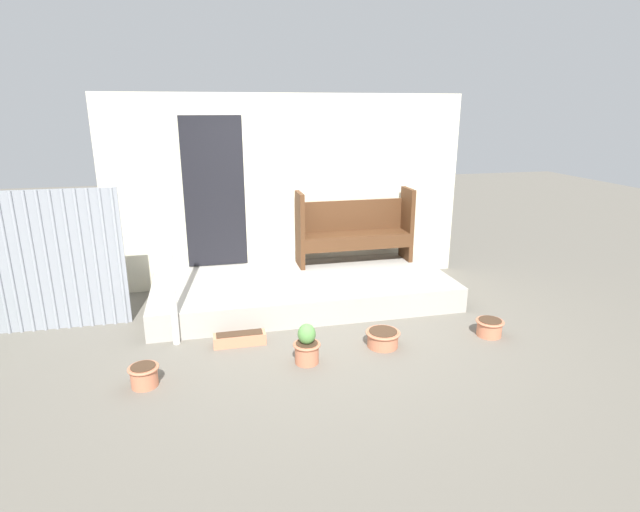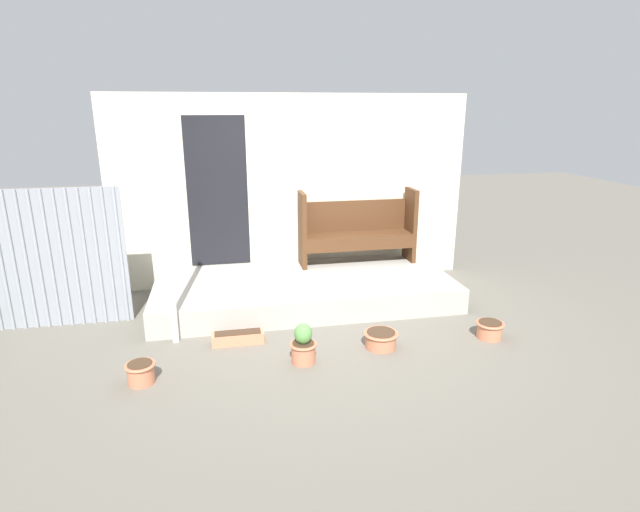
{
  "view_description": "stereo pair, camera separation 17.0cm",
  "coord_description": "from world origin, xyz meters",
  "px_view_note": "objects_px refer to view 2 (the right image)",
  "views": [
    {
      "loc": [
        -1.16,
        -5.11,
        2.42
      ],
      "look_at": [
        0.1,
        0.29,
        0.76
      ],
      "focal_mm": 28.0,
      "sensor_mm": 36.0,
      "label": 1
    },
    {
      "loc": [
        -1.0,
        -5.14,
        2.42
      ],
      "look_at": [
        0.1,
        0.29,
        0.76
      ],
      "focal_mm": 28.0,
      "sensor_mm": 36.0,
      "label": 2
    }
  ],
  "objects_px": {
    "flower_pot_left": "(141,372)",
    "flower_pot_middle": "(303,346)",
    "flower_pot_far_right": "(490,329)",
    "support_post": "(167,246)",
    "flower_pot_right": "(381,339)",
    "bench": "(357,227)",
    "planter_box_rect": "(238,338)"
  },
  "relations": [
    {
      "from": "flower_pot_left",
      "to": "flower_pot_right",
      "type": "xyz_separation_m",
      "value": [
        2.36,
        0.25,
        -0.01
      ]
    },
    {
      "from": "flower_pot_middle",
      "to": "bench",
      "type": "bearing_deg",
      "value": 62.48
    },
    {
      "from": "flower_pot_middle",
      "to": "flower_pot_right",
      "type": "bearing_deg",
      "value": 10.71
    },
    {
      "from": "bench",
      "to": "flower_pot_left",
      "type": "xyz_separation_m",
      "value": [
        -2.64,
        -2.25,
        -0.7
      ]
    },
    {
      "from": "support_post",
      "to": "flower_pot_right",
      "type": "relative_size",
      "value": 5.87
    },
    {
      "from": "flower_pot_right",
      "to": "planter_box_rect",
      "type": "distance_m",
      "value": 1.51
    },
    {
      "from": "bench",
      "to": "flower_pot_far_right",
      "type": "bearing_deg",
      "value": -64.74
    },
    {
      "from": "flower_pot_middle",
      "to": "flower_pot_far_right",
      "type": "distance_m",
      "value": 2.09
    },
    {
      "from": "flower_pot_right",
      "to": "planter_box_rect",
      "type": "bearing_deg",
      "value": 165.3
    },
    {
      "from": "flower_pot_left",
      "to": "flower_pot_right",
      "type": "bearing_deg",
      "value": 5.99
    },
    {
      "from": "bench",
      "to": "flower_pot_middle",
      "type": "xyz_separation_m",
      "value": [
        -1.12,
        -2.16,
        -0.64
      ]
    },
    {
      "from": "support_post",
      "to": "flower_pot_far_right",
      "type": "xyz_separation_m",
      "value": [
        3.35,
        -0.58,
        -0.97
      ]
    },
    {
      "from": "flower_pot_left",
      "to": "planter_box_rect",
      "type": "xyz_separation_m",
      "value": [
        0.9,
        0.63,
        -0.05
      ]
    },
    {
      "from": "flower_pot_right",
      "to": "planter_box_rect",
      "type": "xyz_separation_m",
      "value": [
        -1.46,
        0.38,
        -0.03
      ]
    },
    {
      "from": "bench",
      "to": "flower_pot_middle",
      "type": "distance_m",
      "value": 2.52
    },
    {
      "from": "support_post",
      "to": "flower_pot_far_right",
      "type": "distance_m",
      "value": 3.53
    },
    {
      "from": "support_post",
      "to": "bench",
      "type": "bearing_deg",
      "value": 31.05
    },
    {
      "from": "flower_pot_left",
      "to": "flower_pot_middle",
      "type": "height_order",
      "value": "flower_pot_middle"
    },
    {
      "from": "support_post",
      "to": "flower_pot_left",
      "type": "distance_m",
      "value": 1.28
    },
    {
      "from": "flower_pot_right",
      "to": "support_post",
      "type": "bearing_deg",
      "value": 165.27
    },
    {
      "from": "flower_pot_left",
      "to": "flower_pot_middle",
      "type": "bearing_deg",
      "value": 3.31
    },
    {
      "from": "bench",
      "to": "flower_pot_left",
      "type": "relative_size",
      "value": 5.83
    },
    {
      "from": "flower_pot_left",
      "to": "planter_box_rect",
      "type": "relative_size",
      "value": 0.5
    },
    {
      "from": "flower_pot_left",
      "to": "flower_pot_right",
      "type": "height_order",
      "value": "flower_pot_left"
    },
    {
      "from": "support_post",
      "to": "flower_pot_middle",
      "type": "relative_size",
      "value": 5.24
    },
    {
      "from": "flower_pot_left",
      "to": "flower_pot_far_right",
      "type": "bearing_deg",
      "value": 3.59
    },
    {
      "from": "bench",
      "to": "flower_pot_far_right",
      "type": "distance_m",
      "value": 2.34
    },
    {
      "from": "support_post",
      "to": "flower_pot_left",
      "type": "xyz_separation_m",
      "value": [
        -0.24,
        -0.8,
        -0.96
      ]
    },
    {
      "from": "bench",
      "to": "support_post",
      "type": "bearing_deg",
      "value": -148.98
    },
    {
      "from": "flower_pot_right",
      "to": "flower_pot_left",
      "type": "bearing_deg",
      "value": -174.01
    },
    {
      "from": "flower_pot_far_right",
      "to": "support_post",
      "type": "bearing_deg",
      "value": 170.19
    },
    {
      "from": "support_post",
      "to": "planter_box_rect",
      "type": "height_order",
      "value": "support_post"
    }
  ]
}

